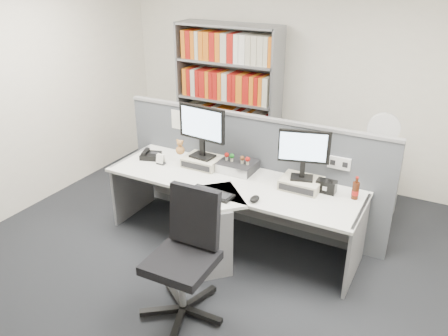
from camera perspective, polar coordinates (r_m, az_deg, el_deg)
The scene contains 21 objects.
ground at distance 4.27m, azimuth -4.26°, elevation -14.57°, with size 5.50×5.50×0.00m, color #26282C.
room_shell at distance 3.43m, azimuth -5.20°, elevation 9.25°, with size 5.04×5.54×2.72m.
partition at distance 4.86m, azimuth 3.39°, elevation -0.32°, with size 3.00×0.08×1.27m.
desk at distance 4.43m, azimuth -0.34°, elevation -5.72°, with size 2.60×1.20×0.72m.
monitor_riser_left at distance 4.78m, azimuth -2.75°, elevation 0.84°, with size 0.38×0.31×0.10m.
monitor_riser_right at distance 4.37m, azimuth 9.77°, elevation -1.93°, with size 0.38×0.31×0.10m.
monitor_left at distance 4.64m, azimuth -2.83°, elevation 5.18°, with size 0.55×0.20×0.56m.
monitor_right at distance 4.23m, azimuth 10.10°, elevation 2.21°, with size 0.47×0.21×0.49m.
desktop_pc at distance 4.67m, azimuth 1.74°, elevation 0.25°, with size 0.37×0.33×0.10m.
figurines at distance 4.62m, azimuth 1.66°, elevation 1.31°, with size 0.29×0.05×0.09m.
keyboard at distance 4.20m, azimuth -1.62°, elevation -3.22°, with size 0.44×0.19×0.03m.
mouse at distance 4.09m, azimuth 3.92°, elevation -3.93°, with size 0.08×0.12×0.05m, color black.
desk_phone at distance 5.04m, azimuth -9.33°, elevation 1.61°, with size 0.26×0.24×0.09m.
desk_calendar at distance 4.86m, azimuth -8.03°, elevation 1.04°, with size 0.09×0.07×0.11m.
plush_toy at distance 4.82m, azimuth -5.59°, elevation 2.52°, with size 0.10×0.10×0.17m.
speaker at distance 4.33m, azimuth 12.85°, elevation -2.29°, with size 0.18×0.10×0.12m, color black.
cola_bottle at distance 4.27m, azimuth 16.35°, elevation -2.77°, with size 0.07×0.07×0.22m.
shelving_unit at distance 6.12m, azimuth 0.51°, elevation 8.35°, with size 1.41×0.40×2.00m.
filing_cabinet at distance 5.34m, azimuth 18.50°, elevation -2.78°, with size 0.45×0.61×0.70m.
desk_fan at distance 5.07m, azimuth 19.56°, elevation 4.32°, with size 0.34×0.20×0.57m.
office_chair at distance 3.70m, azimuth -4.81°, elevation -10.54°, with size 0.68×0.71×1.06m.
Camera 1 is at (1.83, -2.76, 2.70)m, focal length 36.00 mm.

